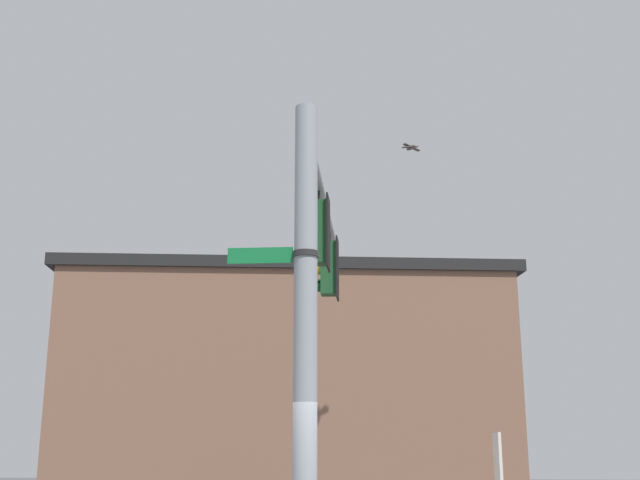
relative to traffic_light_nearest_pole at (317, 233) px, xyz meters
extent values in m
cylinder|color=gray|center=(-2.05, -0.03, -2.02)|extent=(0.32, 0.32, 6.63)
cylinder|color=gray|center=(0.78, -0.02, 0.80)|extent=(5.66, 0.23, 0.19)
cylinder|color=black|center=(0.00, -0.02, 0.61)|extent=(0.08, 0.08, 0.18)
cube|color=#194723|center=(0.00, -0.02, -0.01)|extent=(0.36, 0.30, 1.05)
sphere|color=#590F0F|center=(0.00, 0.17, 0.34)|extent=(0.22, 0.22, 0.22)
cube|color=#194723|center=(0.00, 0.19, 0.44)|extent=(0.24, 0.20, 0.03)
sphere|color=yellow|center=(0.00, 0.17, -0.01)|extent=(0.22, 0.22, 0.22)
cube|color=#194723|center=(0.00, 0.19, 0.09)|extent=(0.24, 0.20, 0.03)
sphere|color=#0F4C19|center=(0.00, 0.17, -0.36)|extent=(0.22, 0.22, 0.22)
cube|color=#194723|center=(0.00, 0.19, -0.26)|extent=(0.24, 0.20, 0.03)
cube|color=black|center=(0.00, -0.19, -0.01)|extent=(0.54, 0.03, 1.22)
cylinder|color=black|center=(2.72, 0.00, 0.61)|extent=(0.08, 0.08, 0.18)
cube|color=#194723|center=(2.72, 0.00, -0.01)|extent=(0.36, 0.30, 1.05)
sphere|color=#590F0F|center=(2.72, 0.19, 0.34)|extent=(0.22, 0.22, 0.22)
cube|color=#194723|center=(2.72, 0.21, 0.44)|extent=(0.24, 0.20, 0.03)
sphere|color=yellow|center=(2.72, 0.19, -0.01)|extent=(0.22, 0.22, 0.22)
cube|color=#194723|center=(2.72, 0.21, 0.09)|extent=(0.24, 0.20, 0.03)
sphere|color=#0F4C19|center=(2.72, 0.19, -0.36)|extent=(0.22, 0.22, 0.22)
cube|color=#194723|center=(2.72, 0.21, -0.26)|extent=(0.24, 0.20, 0.03)
cube|color=black|center=(2.72, -0.17, -0.01)|extent=(0.54, 0.03, 1.22)
cube|color=#147238|center=(-2.05, 0.59, -0.86)|extent=(0.04, 0.89, 0.22)
cube|color=white|center=(-2.05, 0.59, -0.86)|extent=(0.01, 0.89, 0.04)
cylinder|color=#262626|center=(-2.05, -0.03, -0.86)|extent=(0.36, 0.36, 0.08)
ellipsoid|color=#4C4742|center=(3.70, -1.72, 2.86)|extent=(0.29, 0.25, 0.09)
cube|color=#4C4742|center=(3.69, -1.70, 2.87)|extent=(0.32, 0.38, 0.12)
cube|color=#4C4742|center=(3.72, -1.73, 2.87)|extent=(0.33, 0.39, 0.09)
cube|color=brown|center=(9.37, 1.65, -2.19)|extent=(6.71, 12.21, 6.27)
cube|color=#193F1E|center=(12.17, 2.06, -1.88)|extent=(2.51, 10.47, 0.30)
cube|color=black|center=(9.37, 1.65, 1.09)|extent=(6.98, 12.70, 0.30)
cube|color=silver|center=(-1.21, -2.57, -3.58)|extent=(0.60, 0.04, 0.76)
camera|label=1|loc=(-12.46, -1.10, -3.38)|focal=44.54mm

